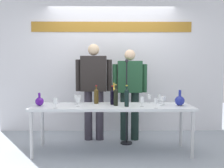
{
  "coord_description": "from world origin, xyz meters",
  "views": [
    {
      "loc": [
        -0.03,
        -3.58,
        1.3
      ],
      "look_at": [
        0.0,
        0.15,
        1.04
      ],
      "focal_mm": 38.23,
      "sensor_mm": 36.0,
      "label": 1
    }
  ],
  "objects_px": {
    "display_table": "(112,109)",
    "wine_glass_left_1": "(79,97)",
    "wine_glass_left_2": "(55,101)",
    "wine_glass_right_3": "(159,97)",
    "wine_bottle_0": "(112,97)",
    "wine_glass_left_0": "(78,100)",
    "wine_bottle_4": "(96,96)",
    "wine_glass_left_3": "(76,97)",
    "wine_glass_right_4": "(162,99)",
    "decanter_blue_right": "(180,100)",
    "wine_bottle_2": "(114,95)",
    "presenter_left": "(94,85)",
    "wine_bottle_1": "(127,97)",
    "wine_glass_right_2": "(149,97)",
    "microphone_stand": "(126,116)",
    "decanter_blue_left": "(39,101)",
    "wine_glass_right_5": "(164,99)",
    "wine_glass_right_0": "(156,101)",
    "presenter_right": "(130,89)",
    "wine_bottle_3": "(116,96)",
    "wine_glass_right_1": "(142,100)"
  },
  "relations": [
    {
      "from": "display_table",
      "to": "wine_bottle_1",
      "type": "bearing_deg",
      "value": -25.89
    },
    {
      "from": "decanter_blue_right",
      "to": "wine_bottle_0",
      "type": "xyz_separation_m",
      "value": [
        -1.02,
        0.1,
        0.05
      ]
    },
    {
      "from": "presenter_right",
      "to": "wine_glass_right_0",
      "type": "bearing_deg",
      "value": -71.64
    },
    {
      "from": "presenter_left",
      "to": "wine_glass_left_1",
      "type": "distance_m",
      "value": 0.5
    },
    {
      "from": "presenter_left",
      "to": "wine_glass_right_4",
      "type": "height_order",
      "value": "presenter_left"
    },
    {
      "from": "wine_bottle_4",
      "to": "wine_glass_left_2",
      "type": "relative_size",
      "value": 2.0
    },
    {
      "from": "wine_bottle_1",
      "to": "wine_glass_left_3",
      "type": "distance_m",
      "value": 0.8
    },
    {
      "from": "wine_bottle_1",
      "to": "wine_bottle_2",
      "type": "relative_size",
      "value": 0.96
    },
    {
      "from": "decanter_blue_right",
      "to": "wine_bottle_2",
      "type": "distance_m",
      "value": 1.02
    },
    {
      "from": "wine_glass_right_0",
      "to": "wine_glass_right_3",
      "type": "height_order",
      "value": "wine_glass_right_3"
    },
    {
      "from": "wine_glass_left_0",
      "to": "wine_glass_left_3",
      "type": "height_order",
      "value": "wine_glass_left_3"
    },
    {
      "from": "wine_glass_left_2",
      "to": "wine_glass_right_3",
      "type": "bearing_deg",
      "value": 14.53
    },
    {
      "from": "wine_bottle_4",
      "to": "microphone_stand",
      "type": "xyz_separation_m",
      "value": [
        0.5,
        0.22,
        -0.38
      ]
    },
    {
      "from": "presenter_left",
      "to": "wine_glass_right_1",
      "type": "bearing_deg",
      "value": -44.78
    },
    {
      "from": "display_table",
      "to": "wine_glass_left_3",
      "type": "relative_size",
      "value": 16.28
    },
    {
      "from": "wine_bottle_4",
      "to": "wine_glass_left_0",
      "type": "height_order",
      "value": "wine_bottle_4"
    },
    {
      "from": "wine_bottle_0",
      "to": "wine_glass_right_3",
      "type": "bearing_deg",
      "value": 5.96
    },
    {
      "from": "wine_glass_left_3",
      "to": "wine_glass_right_2",
      "type": "relative_size",
      "value": 1.06
    },
    {
      "from": "wine_glass_right_3",
      "to": "wine_bottle_3",
      "type": "bearing_deg",
      "value": -166.11
    },
    {
      "from": "wine_bottle_4",
      "to": "wine_glass_right_2",
      "type": "relative_size",
      "value": 2.12
    },
    {
      "from": "display_table",
      "to": "wine_bottle_2",
      "type": "xyz_separation_m",
      "value": [
        0.03,
        0.2,
        0.19
      ]
    },
    {
      "from": "wine_glass_left_3",
      "to": "wine_glass_right_3",
      "type": "relative_size",
      "value": 0.99
    },
    {
      "from": "decanter_blue_right",
      "to": "wine_bottle_0",
      "type": "relative_size",
      "value": 0.8
    },
    {
      "from": "decanter_blue_left",
      "to": "wine_bottle_0",
      "type": "bearing_deg",
      "value": 5.05
    },
    {
      "from": "wine_glass_left_1",
      "to": "wine_glass_right_4",
      "type": "distance_m",
      "value": 1.3
    },
    {
      "from": "wine_bottle_0",
      "to": "wine_glass_right_5",
      "type": "bearing_deg",
      "value": -2.39
    },
    {
      "from": "wine_glass_right_2",
      "to": "wine_bottle_0",
      "type": "bearing_deg",
      "value": -164.62
    },
    {
      "from": "wine_glass_left_1",
      "to": "wine_bottle_2",
      "type": "bearing_deg",
      "value": -0.62
    },
    {
      "from": "wine_bottle_0",
      "to": "wine_glass_right_4",
      "type": "bearing_deg",
      "value": -9.43
    },
    {
      "from": "wine_bottle_0",
      "to": "wine_bottle_4",
      "type": "relative_size",
      "value": 1.01
    },
    {
      "from": "wine_glass_left_3",
      "to": "wine_glass_right_4",
      "type": "distance_m",
      "value": 1.32
    },
    {
      "from": "decanter_blue_right",
      "to": "wine_glass_left_1",
      "type": "height_order",
      "value": "decanter_blue_right"
    },
    {
      "from": "wine_glass_left_0",
      "to": "wine_glass_left_1",
      "type": "height_order",
      "value": "wine_glass_left_0"
    },
    {
      "from": "presenter_left",
      "to": "wine_glass_right_5",
      "type": "height_order",
      "value": "presenter_left"
    },
    {
      "from": "decanter_blue_left",
      "to": "presenter_right",
      "type": "distance_m",
      "value": 1.56
    },
    {
      "from": "display_table",
      "to": "wine_glass_left_1",
      "type": "height_order",
      "value": "wine_glass_left_1"
    },
    {
      "from": "decanter_blue_left",
      "to": "wine_glass_left_1",
      "type": "relative_size",
      "value": 1.4
    },
    {
      "from": "wine_bottle_1",
      "to": "wine_bottle_2",
      "type": "height_order",
      "value": "wine_bottle_2"
    },
    {
      "from": "wine_glass_right_4",
      "to": "wine_glass_left_3",
      "type": "bearing_deg",
      "value": 173.14
    },
    {
      "from": "wine_glass_left_0",
      "to": "wine_bottle_0",
      "type": "bearing_deg",
      "value": 19.33
    },
    {
      "from": "wine_glass_left_1",
      "to": "wine_glass_left_3",
      "type": "relative_size",
      "value": 0.95
    },
    {
      "from": "wine_bottle_1",
      "to": "wine_glass_right_3",
      "type": "distance_m",
      "value": 0.6
    },
    {
      "from": "wine_glass_right_3",
      "to": "wine_bottle_1",
      "type": "bearing_deg",
      "value": -154.59
    },
    {
      "from": "presenter_left",
      "to": "microphone_stand",
      "type": "xyz_separation_m",
      "value": [
        0.57,
        -0.23,
        -0.51
      ]
    },
    {
      "from": "decanter_blue_left",
      "to": "wine_glass_right_1",
      "type": "height_order",
      "value": "decanter_blue_left"
    },
    {
      "from": "wine_bottle_0",
      "to": "wine_bottle_1",
      "type": "height_order",
      "value": "wine_bottle_1"
    },
    {
      "from": "wine_glass_left_1",
      "to": "wine_glass_left_3",
      "type": "height_order",
      "value": "wine_glass_left_3"
    },
    {
      "from": "decanter_blue_left",
      "to": "wine_bottle_3",
      "type": "height_order",
      "value": "wine_bottle_3"
    },
    {
      "from": "wine_glass_left_3",
      "to": "wine_glass_right_0",
      "type": "bearing_deg",
      "value": -17.68
    },
    {
      "from": "wine_glass_left_3",
      "to": "microphone_stand",
      "type": "distance_m",
      "value": 0.93
    }
  ]
}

